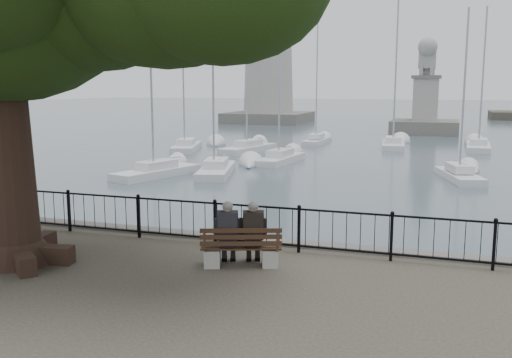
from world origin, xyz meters
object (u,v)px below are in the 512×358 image
at_px(bench, 241,252).
at_px(person_right, 253,235).
at_px(person_left, 228,236).
at_px(lion_monument, 425,109).
at_px(lighthouse, 269,19).

height_order(bench, person_right, person_right).
bearing_deg(person_left, person_right, 19.22).
height_order(person_left, person_right, same).
relative_size(person_left, lion_monument, 0.15).
distance_m(person_right, lighthouse, 64.42).
relative_size(bench, lighthouse, 0.06).
height_order(bench, lighthouse, lighthouse).
relative_size(person_left, person_right, 1.00).
height_order(person_left, lighthouse, lighthouse).
distance_m(bench, lighthouse, 64.58).
distance_m(person_left, lion_monument, 48.84).
bearing_deg(bench, lighthouse, 106.59).
xyz_separation_m(person_right, lion_monument, (1.66, 48.62, 0.76)).
distance_m(bench, person_right, 0.42).
height_order(bench, person_left, person_left).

